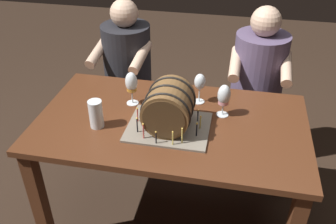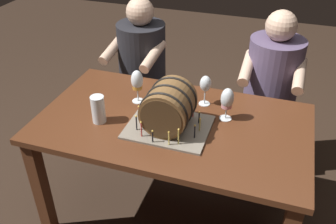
# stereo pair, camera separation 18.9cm
# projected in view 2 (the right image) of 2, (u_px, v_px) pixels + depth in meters

# --- Properties ---
(ground_plane) EXTENTS (8.00, 8.00, 0.00)m
(ground_plane) POSITION_uv_depth(u_px,v_px,m) (172.00, 214.00, 2.41)
(ground_plane) COLOR #332319
(dining_table) EXTENTS (1.46, 0.84, 0.74)m
(dining_table) POSITION_uv_depth(u_px,v_px,m) (172.00, 137.00, 2.06)
(dining_table) COLOR #562D19
(dining_table) RESTS_ON ground
(barrel_cake) EXTENTS (0.43, 0.34, 0.26)m
(barrel_cake) POSITION_uv_depth(u_px,v_px,m) (168.00, 109.00, 1.88)
(barrel_cake) COLOR gray
(barrel_cake) RESTS_ON dining_table
(wine_glass_amber) EXTENTS (0.07, 0.07, 0.20)m
(wine_glass_amber) POSITION_uv_depth(u_px,v_px,m) (137.00, 82.00, 2.10)
(wine_glass_amber) COLOR white
(wine_glass_amber) RESTS_ON dining_table
(wine_glass_empty) EXTENTS (0.07, 0.07, 0.18)m
(wine_glass_empty) POSITION_uv_depth(u_px,v_px,m) (205.00, 85.00, 2.07)
(wine_glass_empty) COLOR white
(wine_glass_empty) RESTS_ON dining_table
(wine_glass_rose) EXTENTS (0.07, 0.07, 0.19)m
(wine_glass_rose) POSITION_uv_depth(u_px,v_px,m) (227.00, 100.00, 1.95)
(wine_glass_rose) COLOR white
(wine_glass_rose) RESTS_ON dining_table
(beer_pint) EXTENTS (0.07, 0.07, 0.15)m
(beer_pint) POSITION_uv_depth(u_px,v_px,m) (98.00, 110.00, 1.96)
(beer_pint) COLOR white
(beer_pint) RESTS_ON dining_table
(person_seated_left) EXTENTS (0.40, 0.49, 1.17)m
(person_seated_left) POSITION_uv_depth(u_px,v_px,m) (143.00, 80.00, 2.80)
(person_seated_left) COLOR black
(person_seated_left) RESTS_ON ground
(person_seated_right) EXTENTS (0.39, 0.47, 1.18)m
(person_seated_right) POSITION_uv_depth(u_px,v_px,m) (268.00, 99.00, 2.55)
(person_seated_right) COLOR #372D40
(person_seated_right) RESTS_ON ground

